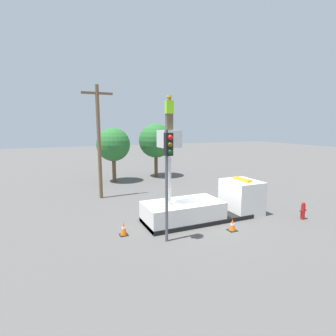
{
  "coord_description": "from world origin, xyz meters",
  "views": [
    {
      "loc": [
        -7.42,
        -12.54,
        5.36
      ],
      "look_at": [
        -2.27,
        -0.94,
        3.32
      ],
      "focal_mm": 28.0,
      "sensor_mm": 36.0,
      "label": 1
    }
  ],
  "objects_px": {
    "traffic_cone_rear": "(124,229)",
    "utility_pole": "(99,139)",
    "tree_right_bg": "(113,145)",
    "traffic_cone_curbside": "(232,225)",
    "fire_hydrant": "(303,211)",
    "bucket_truck": "(206,204)",
    "worker": "(169,113)",
    "traffic_light_pole": "(168,164)",
    "tree_left_bg": "(156,141)"
  },
  "relations": [
    {
      "from": "bucket_truck",
      "to": "utility_pole",
      "type": "relative_size",
      "value": 0.88
    },
    {
      "from": "traffic_cone_curbside",
      "to": "utility_pole",
      "type": "distance_m",
      "value": 11.25
    },
    {
      "from": "tree_right_bg",
      "to": "traffic_cone_rear",
      "type": "bearing_deg",
      "value": -100.5
    },
    {
      "from": "traffic_cone_rear",
      "to": "traffic_cone_curbside",
      "type": "bearing_deg",
      "value": -17.91
    },
    {
      "from": "fire_hydrant",
      "to": "tree_left_bg",
      "type": "bearing_deg",
      "value": 100.96
    },
    {
      "from": "bucket_truck",
      "to": "worker",
      "type": "distance_m",
      "value": 5.7
    },
    {
      "from": "worker",
      "to": "traffic_cone_curbside",
      "type": "height_order",
      "value": "worker"
    },
    {
      "from": "bucket_truck",
      "to": "traffic_cone_rear",
      "type": "height_order",
      "value": "bucket_truck"
    },
    {
      "from": "bucket_truck",
      "to": "tree_left_bg",
      "type": "relative_size",
      "value": 1.29
    },
    {
      "from": "worker",
      "to": "utility_pole",
      "type": "height_order",
      "value": "utility_pole"
    },
    {
      "from": "tree_left_bg",
      "to": "utility_pole",
      "type": "bearing_deg",
      "value": -137.73
    },
    {
      "from": "utility_pole",
      "to": "tree_right_bg",
      "type": "bearing_deg",
      "value": 67.92
    },
    {
      "from": "bucket_truck",
      "to": "traffic_cone_rear",
      "type": "relative_size",
      "value": 10.34
    },
    {
      "from": "fire_hydrant",
      "to": "traffic_cone_rear",
      "type": "relative_size",
      "value": 1.47
    },
    {
      "from": "utility_pole",
      "to": "traffic_cone_curbside",
      "type": "bearing_deg",
      "value": -60.68
    },
    {
      "from": "fire_hydrant",
      "to": "utility_pole",
      "type": "bearing_deg",
      "value": 136.54
    },
    {
      "from": "traffic_cone_rear",
      "to": "tree_left_bg",
      "type": "relative_size",
      "value": 0.12
    },
    {
      "from": "traffic_cone_curbside",
      "to": "tree_left_bg",
      "type": "xyz_separation_m",
      "value": [
        1.77,
        15.37,
        3.53
      ]
    },
    {
      "from": "bucket_truck",
      "to": "fire_hydrant",
      "type": "height_order",
      "value": "bucket_truck"
    },
    {
      "from": "bucket_truck",
      "to": "traffic_light_pole",
      "type": "xyz_separation_m",
      "value": [
        -3.35,
        -2.01,
        2.85
      ]
    },
    {
      "from": "fire_hydrant",
      "to": "traffic_cone_curbside",
      "type": "height_order",
      "value": "fire_hydrant"
    },
    {
      "from": "tree_right_bg",
      "to": "traffic_light_pole",
      "type": "bearing_deg",
      "value": -92.74
    },
    {
      "from": "traffic_cone_rear",
      "to": "worker",
      "type": "bearing_deg",
      "value": 8.44
    },
    {
      "from": "traffic_light_pole",
      "to": "utility_pole",
      "type": "xyz_separation_m",
      "value": [
        -1.51,
        9.02,
        0.76
      ]
    },
    {
      "from": "worker",
      "to": "traffic_cone_rear",
      "type": "bearing_deg",
      "value": -171.56
    },
    {
      "from": "fire_hydrant",
      "to": "tree_left_bg",
      "type": "height_order",
      "value": "tree_left_bg"
    },
    {
      "from": "tree_left_bg",
      "to": "utility_pole",
      "type": "relative_size",
      "value": 0.68
    },
    {
      "from": "fire_hydrant",
      "to": "tree_left_bg",
      "type": "distance_m",
      "value": 16.28
    },
    {
      "from": "traffic_cone_rear",
      "to": "tree_right_bg",
      "type": "xyz_separation_m",
      "value": [
        2.37,
        12.81,
        3.26
      ]
    },
    {
      "from": "fire_hydrant",
      "to": "tree_right_bg",
      "type": "bearing_deg",
      "value": 117.52
    },
    {
      "from": "bucket_truck",
      "to": "traffic_cone_rear",
      "type": "distance_m",
      "value": 5.07
    },
    {
      "from": "bucket_truck",
      "to": "tree_right_bg",
      "type": "xyz_separation_m",
      "value": [
        -2.66,
        12.42,
        2.75
      ]
    },
    {
      "from": "traffic_cone_curbside",
      "to": "fire_hydrant",
      "type": "bearing_deg",
      "value": -3.39
    },
    {
      "from": "utility_pole",
      "to": "traffic_cone_rear",
      "type": "bearing_deg",
      "value": -91.37
    },
    {
      "from": "tree_left_bg",
      "to": "utility_pole",
      "type": "xyz_separation_m",
      "value": [
        -6.88,
        -6.26,
        0.63
      ]
    },
    {
      "from": "bucket_truck",
      "to": "traffic_cone_rear",
      "type": "xyz_separation_m",
      "value": [
        -5.03,
        -0.39,
        -0.51
      ]
    },
    {
      "from": "traffic_light_pole",
      "to": "traffic_cone_rear",
      "type": "height_order",
      "value": "traffic_light_pole"
    },
    {
      "from": "tree_right_bg",
      "to": "utility_pole",
      "type": "bearing_deg",
      "value": -112.08
    },
    {
      "from": "traffic_light_pole",
      "to": "tree_left_bg",
      "type": "bearing_deg",
      "value": 70.6
    },
    {
      "from": "traffic_light_pole",
      "to": "fire_hydrant",
      "type": "distance_m",
      "value": 9.0
    },
    {
      "from": "tree_left_bg",
      "to": "tree_right_bg",
      "type": "height_order",
      "value": "tree_left_bg"
    },
    {
      "from": "traffic_light_pole",
      "to": "traffic_cone_curbside",
      "type": "xyz_separation_m",
      "value": [
        3.61,
        -0.09,
        -3.4
      ]
    },
    {
      "from": "bucket_truck",
      "to": "utility_pole",
      "type": "bearing_deg",
      "value": 124.71
    },
    {
      "from": "traffic_cone_rear",
      "to": "tree_left_bg",
      "type": "distance_m",
      "value": 15.76
    },
    {
      "from": "bucket_truck",
      "to": "tree_right_bg",
      "type": "bearing_deg",
      "value": 102.07
    },
    {
      "from": "traffic_cone_curbside",
      "to": "tree_right_bg",
      "type": "bearing_deg",
      "value": 101.36
    },
    {
      "from": "bucket_truck",
      "to": "traffic_light_pole",
      "type": "bearing_deg",
      "value": -148.97
    },
    {
      "from": "traffic_cone_rear",
      "to": "utility_pole",
      "type": "relative_size",
      "value": 0.08
    },
    {
      "from": "bucket_truck",
      "to": "worker",
      "type": "relative_size",
      "value": 4.14
    },
    {
      "from": "traffic_light_pole",
      "to": "fire_hydrant",
      "type": "xyz_separation_m",
      "value": [
        8.41,
        -0.37,
        -3.19
      ]
    }
  ]
}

